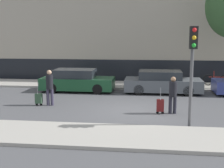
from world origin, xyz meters
The scene contains 12 objects.
ground_plane centered at (0.00, 0.00, 0.00)m, with size 80.00×80.00×0.00m, color #4C4C4F.
sidewalk_near centered at (0.00, -3.75, 0.06)m, with size 28.00×2.50×0.12m.
sidewalk_far centered at (0.00, 7.00, 0.06)m, with size 28.00×3.00×0.12m.
building_facade centered at (0.00, 10.75, 5.98)m, with size 28.00×3.15×11.98m.
parked_car_0 centered at (-3.70, 4.69, 0.64)m, with size 4.42×1.86×1.35m.
parked_car_1 centered at (1.47, 4.75, 0.63)m, with size 4.50×1.90×1.33m.
pedestrian_left centered at (-4.11, 0.70, 1.00)m, with size 0.35×0.34×1.75m.
trolley_left centered at (-4.65, 0.60, 0.36)m, with size 0.34×0.29×1.14m.
pedestrian_right centered at (1.76, -0.20, 0.93)m, with size 0.35×0.34×1.64m.
trolley_right centered at (1.22, -0.31, 0.38)m, with size 0.34×0.29×1.18m.
traffic_light centered at (2.25, -2.36, 2.67)m, with size 0.28×0.47×3.75m.
parked_bicycle centered at (5.11, 7.22, 0.49)m, with size 1.77×0.06×0.96m.
Camera 1 is at (0.76, -13.81, 3.46)m, focal length 50.00 mm.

